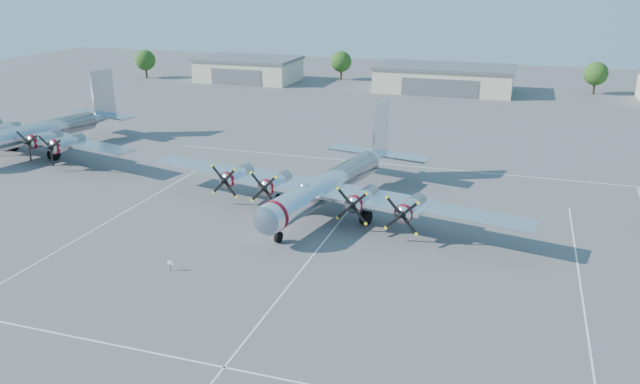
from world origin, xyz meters
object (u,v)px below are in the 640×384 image
(hangar_center, at_px, (444,78))
(main_bomber_b29, at_px, (330,209))
(hangar_west, at_px, (249,69))
(tree_far_west, at_px, (145,60))
(info_placard, at_px, (170,264))
(bomber_west, at_px, (44,152))
(tree_east, at_px, (596,74))
(tree_west, at_px, (341,62))

(hangar_center, height_order, main_bomber_b29, hangar_center)
(hangar_west, xyz_separation_m, main_bomber_b29, (43.06, -75.09, -2.71))
(tree_far_west, xyz_separation_m, info_placard, (59.70, -89.11, -3.57))
(bomber_west, bearing_deg, hangar_west, 102.13)
(tree_east, relative_size, main_bomber_b29, 0.16)
(tree_west, bearing_deg, main_bomber_b29, -74.49)
(tree_west, bearing_deg, tree_east, -2.08)
(tree_west, bearing_deg, hangar_west, -158.11)
(tree_far_west, xyz_separation_m, tree_west, (45.00, 12.00, 0.00))
(info_placard, bearing_deg, main_bomber_b29, 66.60)
(tree_far_west, distance_m, bomber_west, 66.70)
(bomber_west, bearing_deg, tree_east, 56.73)
(tree_east, bearing_deg, main_bomber_b29, -111.49)
(hangar_center, xyz_separation_m, bomber_west, (-46.39, -66.20, -2.71))
(bomber_west, bearing_deg, hangar_center, 68.31)
(hangar_center, xyz_separation_m, tree_west, (-25.00, 8.04, 1.51))
(hangar_center, bearing_deg, hangar_west, 180.00)
(tree_far_west, xyz_separation_m, bomber_west, (23.61, -62.23, -4.22))
(tree_west, bearing_deg, hangar_center, -17.82)
(info_placard, bearing_deg, bomber_west, 144.87)
(main_bomber_b29, distance_m, bomber_west, 45.34)
(hangar_west, bearing_deg, hangar_center, -0.00)
(info_placard, bearing_deg, hangar_west, 111.99)
(hangar_center, distance_m, tree_west, 26.30)
(hangar_west, relative_size, tree_east, 3.40)
(tree_far_west, xyz_separation_m, tree_east, (100.00, 10.00, 0.00))
(hangar_center, relative_size, bomber_west, 0.75)
(hangar_west, xyz_separation_m, tree_west, (20.00, 8.04, 1.51))
(hangar_west, distance_m, main_bomber_b29, 86.61)
(tree_east, xyz_separation_m, info_placard, (-40.30, -99.11, -3.57))
(hangar_west, distance_m, tree_east, 75.26)
(tree_west, xyz_separation_m, main_bomber_b29, (23.06, -83.13, -4.22))
(hangar_center, bearing_deg, bomber_west, -125.02)
(hangar_center, xyz_separation_m, info_placard, (-10.30, -93.08, -2.06))
(tree_west, bearing_deg, info_placard, -81.73)
(hangar_center, relative_size, main_bomber_b29, 0.67)
(main_bomber_b29, relative_size, info_placard, 46.02)
(tree_far_west, height_order, main_bomber_b29, tree_far_west)
(tree_far_west, bearing_deg, hangar_west, 9.01)
(hangar_center, height_order, bomber_west, hangar_center)
(hangar_west, relative_size, main_bomber_b29, 0.53)
(tree_west, distance_m, info_placard, 102.24)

